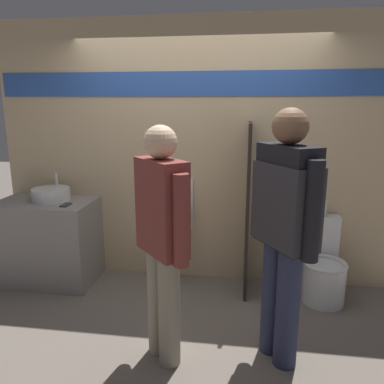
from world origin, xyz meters
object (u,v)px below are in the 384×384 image
(cell_phone, at_px, (66,205))
(person_with_lanyard, at_px, (162,237))
(sink_basin, at_px, (51,194))
(urinal_near_counter, at_px, (175,214))
(person_in_vest, at_px, (285,221))
(toilet, at_px, (323,269))

(cell_phone, height_order, person_with_lanyard, person_with_lanyard)
(sink_basin, height_order, urinal_near_counter, same)
(cell_phone, relative_size, person_in_vest, 0.08)
(cell_phone, bearing_deg, urinal_near_counter, 15.47)
(sink_basin, xyz_separation_m, toilet, (2.78, -0.06, -0.64))
(person_in_vest, xyz_separation_m, person_with_lanyard, (-0.84, -0.12, -0.11))
(person_with_lanyard, bearing_deg, cell_phone, 9.60)
(urinal_near_counter, bearing_deg, cell_phone, -164.53)
(urinal_near_counter, bearing_deg, person_in_vest, -48.57)
(urinal_near_counter, relative_size, toilet, 1.23)
(person_in_vest, relative_size, person_with_lanyard, 1.06)
(sink_basin, bearing_deg, person_with_lanyard, -38.24)
(urinal_near_counter, bearing_deg, person_with_lanyard, -83.23)
(urinal_near_counter, distance_m, person_with_lanyard, 1.26)
(cell_phone, xyz_separation_m, person_in_vest, (2.03, -0.83, 0.18))
(toilet, bearing_deg, sink_basin, 178.72)
(cell_phone, height_order, urinal_near_counter, urinal_near_counter)
(sink_basin, distance_m, cell_phone, 0.32)
(cell_phone, distance_m, toilet, 2.60)
(person_with_lanyard, bearing_deg, sink_basin, 9.93)
(sink_basin, distance_m, urinal_near_counter, 1.31)
(sink_basin, xyz_separation_m, person_in_vest, (2.28, -1.02, 0.13))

